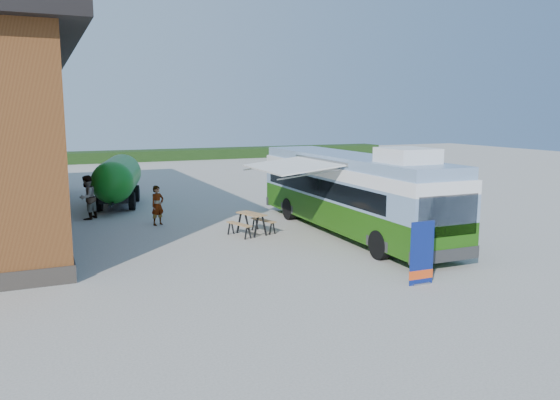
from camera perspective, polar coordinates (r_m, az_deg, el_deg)
name	(u,v)px	position (r m, az deg, el deg)	size (l,w,h in m)	color
ground	(289,258)	(17.68, 0.99, -6.05)	(100.00, 100.00, 0.00)	#BCB7AD
hedge	(204,154)	(55.75, -7.99, 4.81)	(40.00, 3.00, 1.00)	#264419
bus	(351,190)	(21.11, 7.38, 1.01)	(2.61, 11.46, 3.51)	#2A6A11
awning	(296,169)	(20.38, 1.71, 3.28)	(2.67, 4.28, 0.52)	white
banner	(422,259)	(15.32, 14.58, -5.97)	(0.76, 0.19, 1.75)	navy
picnic_table	(251,219)	(20.89, -3.00, -1.96)	(1.76, 1.65, 0.83)	tan
person_a	(158,205)	(23.16, -12.67, -0.55)	(0.60, 0.40, 1.65)	#999999
person_b	(87,197)	(25.20, -19.51, 0.25)	(0.94, 0.73, 1.94)	#999999
slurry_tanker	(118,178)	(28.27, -16.58, 2.20)	(2.97, 6.45, 2.43)	#167C1F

